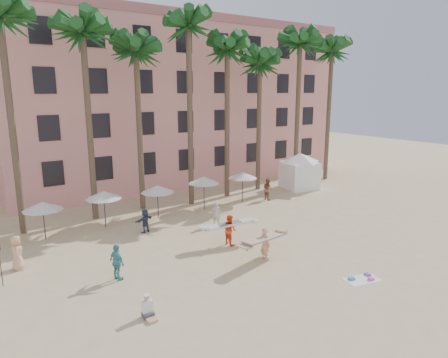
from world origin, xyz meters
name	(u,v)px	position (x,y,z in m)	size (l,w,h in m)	color
ground	(277,276)	(0.00, 0.00, 0.00)	(120.00, 120.00, 0.00)	#D1B789
pink_hotel	(171,104)	(7.00, 26.00, 8.00)	(35.00, 14.00, 16.00)	pink
palm_row	(157,43)	(0.51, 15.00, 12.97)	(44.40, 5.40, 16.30)	brown
umbrella_row	(132,192)	(-3.00, 12.50, 2.33)	(22.50, 2.70, 2.73)	#332B23
cabana	(300,168)	(14.59, 13.48, 2.07)	(5.24, 5.24, 3.50)	white
beach_towel	(362,279)	(3.38, -2.68, 0.03)	(1.97, 1.36, 0.14)	white
carrier_yellow	(265,242)	(0.78, 1.98, 1.07)	(3.51, 1.61, 1.91)	tan
carrier_white	(230,229)	(0.47, 5.08, 1.02)	(3.31, 1.35, 1.91)	#FF451A
beachgoers	(168,221)	(-1.96, 8.88, 0.91)	(21.04, 8.78, 1.91)	brown
paddle	(0,259)	(-11.97, 6.75, 1.41)	(0.18, 0.04, 2.23)	black
seated_man	(148,310)	(-7.13, 0.12, 0.35)	(0.45, 0.79, 1.02)	#3F3F4C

